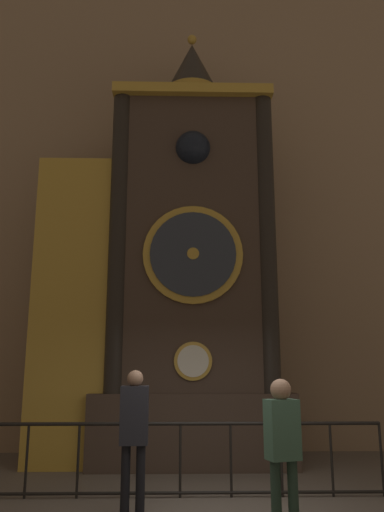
{
  "coord_description": "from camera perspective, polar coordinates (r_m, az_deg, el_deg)",
  "views": [
    {
      "loc": [
        -0.47,
        -5.81,
        1.74
      ],
      "look_at": [
        -0.24,
        3.75,
        3.84
      ],
      "focal_mm": 35.0,
      "sensor_mm": 36.0,
      "label": 1
    }
  ],
  "objects": [
    {
      "name": "visitor_near",
      "position": [
        6.45,
        -6.64,
        -18.83
      ],
      "size": [
        0.35,
        0.23,
        1.68
      ],
      "rotation": [
        0.0,
        0.0,
        0.03
      ],
      "color": "black",
      "rests_on": "ground_plane"
    },
    {
      "name": "clock_tower",
      "position": [
        9.7,
        -2.79,
        -1.78
      ],
      "size": [
        4.74,
        1.79,
        8.76
      ],
      "color": "#423328",
      "rests_on": "ground_plane"
    },
    {
      "name": "cathedral_back_wall",
      "position": [
        12.53,
        0.55,
        15.73
      ],
      "size": [
        24.0,
        0.32,
        15.32
      ],
      "color": "#997A5B",
      "rests_on": "ground_plane"
    },
    {
      "name": "railing_fence",
      "position": [
        7.35,
        -1.36,
        -21.75
      ],
      "size": [
        5.6,
        0.05,
        0.98
      ],
      "color": "black",
      "rests_on": "ground_plane"
    },
    {
      "name": "visitor_far",
      "position": [
        5.76,
        10.31,
        -19.92
      ],
      "size": [
        0.39,
        0.31,
        1.6
      ],
      "rotation": [
        0.0,
        0.0,
        0.29
      ],
      "color": "#213427",
      "rests_on": "ground_plane"
    }
  ]
}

